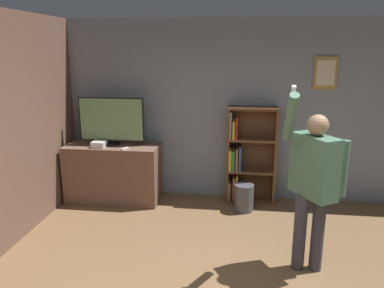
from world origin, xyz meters
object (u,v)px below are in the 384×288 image
game_console (99,144)px  waste_bin (244,198)px  television (112,121)px  bookshelf (246,158)px  person (313,178)px

game_console → waste_bin: (2.12, -0.03, -0.71)m
television → bookshelf: (1.99, 0.19, -0.56)m
bookshelf → person: person is taller
television → bookshelf: size_ratio=0.67×
television → bookshelf: 2.08m
television → person: person is taller
bookshelf → waste_bin: 0.61m
television → person: (2.61, -1.60, -0.22)m
person → waste_bin: person is taller
game_console → waste_bin: size_ratio=0.50×
person → bookshelf: bearing=167.8°
game_console → bookshelf: 2.18m
game_console → bookshelf: size_ratio=0.13×
game_console → bookshelf: bearing=9.3°
person → television: bearing=-152.8°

